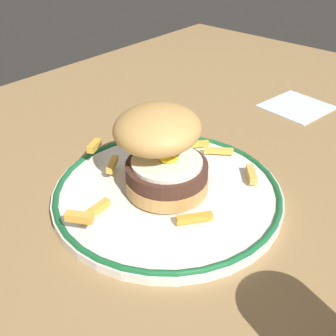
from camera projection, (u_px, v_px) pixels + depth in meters
The scene contains 5 objects.
ground_plane at pixel (162, 213), 53.48cm from camera, with size 148.02×101.57×4.00cm, color olive.
dinner_plate at pixel (168, 192), 52.57cm from camera, with size 29.41×29.41×1.60cm.
burger at pixel (160, 149), 49.82cm from camera, with size 11.75×12.13×10.68cm.
fries_pile at pixel (158, 173), 53.22cm from camera, with size 26.71×21.34×2.87cm.
napkin at pixel (296, 106), 75.90cm from camera, with size 11.13×10.58×0.40cm, color silver.
Camera 1 is at (-30.58, -27.82, 32.46)cm, focal length 43.66 mm.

